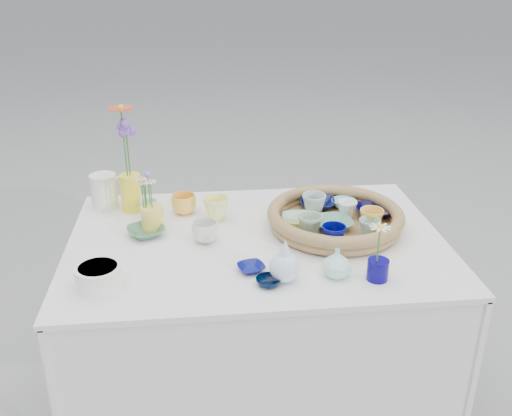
{
  "coord_description": "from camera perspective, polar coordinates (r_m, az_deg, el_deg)",
  "views": [
    {
      "loc": [
        -0.19,
        -1.7,
        1.65
      ],
      "look_at": [
        0.0,
        0.02,
        0.87
      ],
      "focal_mm": 40.0,
      "sensor_mm": 36.0,
      "label": 1
    }
  ],
  "objects": [
    {
      "name": "daisy_cup",
      "position": [
        2.01,
        -10.33,
        -0.97
      ],
      "size": [
        0.09,
        0.09,
        0.08
      ],
      "primitive_type": "cylinder",
      "rotation": [
        0.0,
        0.0,
        0.18
      ],
      "color": "#FFE053",
      "rests_on": "display_table"
    },
    {
      "name": "gerbera",
      "position": [
        2.09,
        -13.05,
        6.37
      ],
      "size": [
        0.12,
        0.12,
        0.27
      ],
      "primitive_type": null,
      "rotation": [
        0.0,
        0.0,
        0.2
      ],
      "color": "#E44C21",
      "rests_on": "tall_vase_yellow"
    },
    {
      "name": "hydrangea",
      "position": [
        2.11,
        -12.68,
        5.53
      ],
      "size": [
        0.09,
        0.09,
        0.25
      ],
      "primitive_type": null,
      "rotation": [
        0.0,
        0.0,
        -0.39
      ],
      "color": "purple",
      "rests_on": "tall_vase_yellow"
    },
    {
      "name": "tray_ceramic_12",
      "position": [
        2.11,
        5.77,
        0.71
      ],
      "size": [
        0.09,
        0.09,
        0.06
      ],
      "primitive_type": "imported",
      "rotation": [
        0.0,
        0.0,
        0.25
      ],
      "color": "#55906B",
      "rests_on": "wicker_tray"
    },
    {
      "name": "tray_ceramic_5",
      "position": [
        1.99,
        4.28,
        -1.2
      ],
      "size": [
        0.12,
        0.12,
        0.03
      ],
      "primitive_type": "imported",
      "rotation": [
        0.0,
        0.0,
        -0.03
      ],
      "color": "#86B8A0",
      "rests_on": "wicker_tray"
    },
    {
      "name": "loose_ceramic_3",
      "position": [
        1.9,
        -5.11,
        -2.38
      ],
      "size": [
        0.12,
        0.12,
        0.07
      ],
      "primitive_type": "imported",
      "rotation": [
        0.0,
        0.0,
        -0.37
      ],
      "color": "silver",
      "rests_on": "display_table"
    },
    {
      "name": "daisy_posy",
      "position": [
        1.97,
        -10.81,
        1.94
      ],
      "size": [
        0.08,
        0.08,
        0.13
      ],
      "primitive_type": null,
      "rotation": [
        0.0,
        0.0,
        -0.03
      ],
      "color": "silver",
      "rests_on": "daisy_cup"
    },
    {
      "name": "loose_ceramic_6",
      "position": [
        1.67,
        1.25,
        -7.37
      ],
      "size": [
        0.1,
        0.1,
        0.02
      ],
      "primitive_type": "imported",
      "rotation": [
        0.0,
        0.0,
        -0.36
      ],
      "color": "black",
      "rests_on": "display_table"
    },
    {
      "name": "tray_ceramic_7",
      "position": [
        2.04,
        9.07,
        -0.16
      ],
      "size": [
        0.08,
        0.08,
        0.07
      ],
      "primitive_type": "imported",
      "rotation": [
        0.0,
        0.0,
        -0.18
      ],
      "color": "white",
      "rests_on": "wicker_tray"
    },
    {
      "name": "display_table",
      "position": [
        2.38,
        0.05,
        -19.67
      ],
      "size": [
        1.26,
        0.86,
        0.77
      ],
      "primitive_type": null,
      "color": "silver",
      "rests_on": "ground"
    },
    {
      "name": "tray_ceramic_10",
      "position": [
        1.94,
        3.42,
        -1.98
      ],
      "size": [
        0.09,
        0.09,
        0.03
      ],
      "primitive_type": "imported",
      "rotation": [
        0.0,
        0.0,
        0.06
      ],
      "color": "#DFCA6D",
      "rests_on": "wicker_tray"
    },
    {
      "name": "ground",
      "position": [
        2.38,
        0.05,
        -19.67
      ],
      "size": [
        80.0,
        80.0,
        0.0
      ],
      "primitive_type": "plane",
      "color": "gray"
    },
    {
      "name": "tray_ceramic_1",
      "position": [
        2.09,
        11.74,
        -0.34
      ],
      "size": [
        0.14,
        0.14,
        0.03
      ],
      "primitive_type": "imported",
      "rotation": [
        0.0,
        0.0,
        -0.05
      ],
      "color": "black",
      "rests_on": "wicker_tray"
    },
    {
      "name": "tray_ceramic_4",
      "position": [
        1.9,
        5.43,
        -1.81
      ],
      "size": [
        0.09,
        0.09,
        0.08
      ],
      "primitive_type": "imported",
      "rotation": [
        0.0,
        0.0,
        -0.05
      ],
      "color": "#94B897",
      "rests_on": "wicker_tray"
    },
    {
      "name": "tray_ceramic_11",
      "position": [
        1.92,
        11.27,
        -2.04
      ],
      "size": [
        0.07,
        0.07,
        0.07
      ],
      "primitive_type": "imported",
      "rotation": [
        0.0,
        0.0,
        0.01
      ],
      "color": "#98C5B0",
      "rests_on": "wicker_tray"
    },
    {
      "name": "loose_ceramic_4",
      "position": [
        1.74,
        -0.49,
        -6.01
      ],
      "size": [
        0.1,
        0.1,
        0.02
      ],
      "primitive_type": "imported",
      "rotation": [
        0.0,
        0.0,
        0.3
      ],
      "color": "navy",
      "rests_on": "display_table"
    },
    {
      "name": "wicker_tray",
      "position": [
        2.0,
        7.91,
        -1.03
      ],
      "size": [
        0.47,
        0.47,
        0.08
      ],
      "primitive_type": null,
      "color": "olive",
      "rests_on": "display_table"
    },
    {
      "name": "bud_vase_cobalt",
      "position": [
        1.72,
        12.07,
        -6.06
      ],
      "size": [
        0.08,
        0.08,
        0.06
      ],
      "primitive_type": "cylinder",
      "rotation": [
        0.0,
        0.0,
        0.31
      ],
      "color": "#080262",
      "rests_on": "display_table"
    },
    {
      "name": "loose_ceramic_2",
      "position": [
        1.98,
        -10.93,
        -2.31
      ],
      "size": [
        0.16,
        0.16,
        0.03
      ],
      "primitive_type": "imported",
      "rotation": [
        0.0,
        0.0,
        0.4
      ],
      "color": "#457555",
      "rests_on": "display_table"
    },
    {
      "name": "bud_vase_paleblue",
      "position": [
        1.66,
        2.91,
        -5.2
      ],
      "size": [
        0.09,
        0.09,
        0.14
      ],
      "primitive_type": null,
      "rotation": [
        0.0,
        0.0,
        0.03
      ],
      "color": "silver",
      "rests_on": "display_table"
    },
    {
      "name": "bud_vase_seafoam",
      "position": [
        1.71,
        8.08,
        -5.43
      ],
      "size": [
        0.1,
        0.1,
        0.09
      ],
      "primitive_type": "imported",
      "rotation": [
        0.0,
        0.0,
        -0.22
      ],
      "color": "#AEECDD",
      "rests_on": "display_table"
    },
    {
      "name": "single_daisy",
      "position": [
        1.68,
        12.16,
        -3.59
      ],
      "size": [
        0.09,
        0.09,
        0.13
      ],
      "primitive_type": null,
      "rotation": [
        0.0,
        0.0,
        0.4
      ],
      "color": "white",
      "rests_on": "bud_vase_cobalt"
    },
    {
      "name": "loose_ceramic_1",
      "position": [
        2.05,
        -4.0,
        -0.05
      ],
      "size": [
        0.09,
        0.09,
        0.09
      ],
      "primitive_type": "imported",
      "rotation": [
        0.0,
        0.0,
        -0.03
      ],
      "color": "#FFF986",
      "rests_on": "display_table"
    },
    {
      "name": "tray_ceramic_9",
      "position": [
        1.84,
        7.76,
        -2.84
      ],
      "size": [
        0.08,
        0.08,
        0.07
      ],
      "primitive_type": "imported",
      "rotation": [
        0.0,
        0.0,
        0.04
      ],
      "color": "#03055B",
      "rests_on": "wicker_tray"
    },
    {
      "name": "tray_ceramic_3",
      "position": [
        1.97,
        7.7,
        -1.58
      ],
      "size": [
        0.14,
        0.14,
        0.03
      ],
      "primitive_type": "imported",
      "rotation": [
        0.0,
        0.0,
        0.09
      ],
      "color": "#57977B",
      "rests_on": "wicker_tray"
    },
    {
      "name": "tray_ceramic_8",
      "position": [
        2.14,
        8.75,
        0.44
      ],
      "size": [
        0.12,
        0.12,
        0.03
      ],
      "primitive_type": "imported",
      "rotation": [
        0.0,
        0.0,
        -0.38
      ],
      "color": "#8EC2D1",
      "rests_on": "wicker_tray"
    },
    {
      "name": "loose_ceramic_0",
      "position": [
        2.11,
        -7.23,
        0.39
      ],
      "size": [
        0.1,
        0.1,
        0.07
      ],
      "primitive_type": "imported",
      "rotation": [
        0.0,
        0.0,
        -0.09
      ],
      "color": "#FDB943",
      "rests_on": "display_table"
    },
    {
      "name": "tray_ceramic_6",
      "position": [
        2.05,
        5.8,
        0.32
      ],
      "size": [
        0.11,
        0.11,
        0.08
      ],
      "primitive_type": "imported",
      "rotation": [
        0.0,
        0.0,
        -0.39
      ],
      "color": "#AEC9C2",
      "rests_on": "wicker_tray"
    },
    {
      "name": "tray_ceramic_2",
      "position": [
        1.97,
        11.45,
        -1.16
      ],
      "size": [
        0.09,
        0.09,
        0.08
      ],
      "primitive_type": "imported",
      "rotation": [
        0.0,
        0.0,
        -0.14
      ],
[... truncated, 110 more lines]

